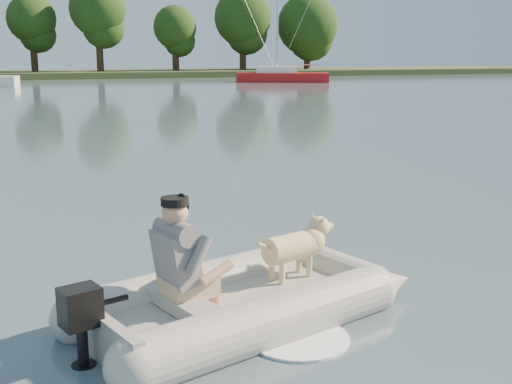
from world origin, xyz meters
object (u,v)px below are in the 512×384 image
object	(u,v)px
dog	(291,252)
sailboat	(282,77)
dinghy	(244,259)
man	(178,253)

from	to	relation	value
dog	sailboat	world-z (taller)	sailboat
dinghy	sailboat	xyz separation A→B (m)	(17.80, 45.41, -0.14)
man	dog	bearing A→B (deg)	0.00
man	dog	world-z (taller)	man
man	sailboat	size ratio (longest dim) A/B	0.10
man	dog	size ratio (longest dim) A/B	1.16
sailboat	man	bearing A→B (deg)	-89.76
dinghy	man	world-z (taller)	man
sailboat	dog	bearing A→B (deg)	-88.54
dog	man	bearing A→B (deg)	-180.00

